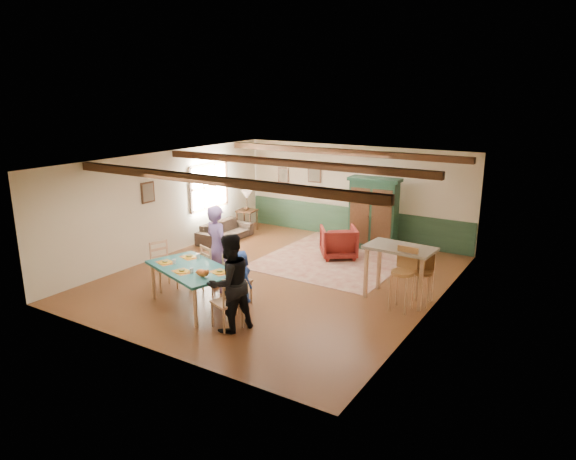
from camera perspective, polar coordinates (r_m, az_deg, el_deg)
The scene contains 35 objects.
floor at distance 11.91m, azimuth -0.97°, elevation -5.32°, with size 8.00×8.00×0.00m, color #542C17.
wall_back at distance 14.94m, azimuth 7.36°, elevation 4.16°, with size 7.00×0.02×2.70m, color beige.
wall_left at distance 13.67m, azimuth -13.44°, elevation 2.85°, with size 0.02×8.00×2.70m, color beige.
wall_right at distance 10.11m, azimuth 15.92°, elevation -1.60°, with size 0.02×8.00×2.70m, color beige.
ceiling at distance 11.25m, azimuth -1.04°, elevation 7.68°, with size 7.00×8.00×0.02m, color silver.
wainscot_back at distance 15.12m, azimuth 7.21°, elevation 0.80°, with size 6.95×0.03×0.90m, color #203C27.
ceiling_beam_front at distance 9.44m, azimuth -8.67°, elevation 5.51°, with size 6.95×0.16×0.16m, color #321C0E.
ceiling_beam_mid at distance 11.60m, azimuth 0.05°, elevation 7.45°, with size 6.95×0.16×0.16m, color #321C0E.
ceiling_beam_back at distance 13.86m, azimuth 5.79°, elevation 8.63°, with size 6.95×0.16×0.16m, color #321C0E.
window_left at distance 14.84m, azimuth -8.76°, elevation 4.82°, with size 0.06×1.60×1.30m, color white, non-canonical shape.
picture_left_wall at distance 13.17m, azimuth -15.30°, elevation 4.05°, with size 0.04×0.42×0.52m, color #7B7259, non-canonical shape.
picture_back_a at distance 15.41m, azimuth 2.95°, elevation 6.30°, with size 0.45×0.04×0.55m, color #7B7259, non-canonical shape.
picture_back_b at distance 15.99m, azimuth -0.53°, elevation 6.10°, with size 0.38×0.04×0.48m, color #7B7259, non-canonical shape.
dining_table at distance 10.42m, azimuth -10.54°, elevation -6.24°, with size 1.95×1.08×0.81m, color #1D5D5B, non-canonical shape.
dining_chair_far_left at distance 11.10m, azimuth -8.14°, elevation -4.19°, with size 0.46×0.48×1.03m, color tan, non-canonical shape.
dining_chair_far_right at distance 10.41m, azimuth -5.63°, elevation -5.44°, with size 0.46×0.48×1.03m, color tan, non-canonical shape.
dining_chair_end_left at distance 11.43m, azimuth -13.62°, elevation -3.90°, with size 0.46×0.48×1.03m, color tan, non-canonical shape.
dining_chair_end_right at distance 9.38m, azimuth -6.82°, elevation -7.84°, with size 0.46×0.48×1.03m, color tan, non-canonical shape.
person_man at distance 11.01m, azimuth -7.84°, elevation -2.04°, with size 0.68×0.45×1.87m, color #7D5DA1.
person_woman at distance 9.16m, azimuth -6.52°, elevation -5.86°, with size 0.87×0.68×1.79m, color black.
person_child at distance 10.44m, azimuth -5.24°, elevation -5.18°, with size 0.53×0.35×1.09m, color #243F90.
cat at distance 9.71m, azimuth -9.52°, elevation -4.63°, with size 0.39×0.15×0.20m, color orange, non-canonical shape.
place_setting_near_left at distance 10.66m, azimuth -13.50°, elevation -3.29°, with size 0.43×0.33×0.11m, color gold, non-canonical shape.
place_setting_near_center at distance 10.06m, azimuth -11.71°, elevation -4.30°, with size 0.43×0.33×0.11m, color gold, non-canonical shape.
place_setting_far_left at distance 10.89m, azimuth -10.94°, elevation -2.75°, with size 0.43×0.33×0.11m, color gold, non-canonical shape.
place_setting_far_right at distance 9.90m, azimuth -7.61°, elevation -4.42°, with size 0.43×0.33×0.11m, color gold, non-canonical shape.
area_rug at distance 13.34m, azimuth 5.48°, elevation -3.09°, with size 3.34×3.97×0.01m, color beige.
armoire at distance 14.02m, azimuth 9.48°, elevation 1.81°, with size 1.38×0.55×1.96m, color black.
armchair at distance 13.28m, azimuth 5.64°, elevation -1.35°, with size 0.88×0.90×0.82m, color #4F0F10.
sofa at distance 14.90m, azimuth -7.00°, elevation -0.13°, with size 1.84×0.72×0.54m, color #342920.
end_table at distance 15.82m, azimuth -4.56°, elevation 1.07°, with size 0.54×0.54×0.66m, color #321C0E, non-canonical shape.
table_lamp at distance 15.68m, azimuth -4.61°, elevation 3.32°, with size 0.34×0.34×0.61m, color beige, non-canonical shape.
counter_table at distance 10.77m, azimuth 12.21°, elevation -4.71°, with size 1.36×0.79×1.13m, color tan, non-canonical shape.
bar_stool_left at distance 10.24m, azimuth 12.55°, elevation -5.43°, with size 0.44×0.49×1.25m, color #A57240, non-canonical shape.
bar_stool_right at distance 10.62m, azimuth 14.69°, elevation -5.26°, with size 0.39×0.43×1.10m, color #A57240, non-canonical shape.
Camera 1 is at (6.06, -9.37, 4.15)m, focal length 32.00 mm.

